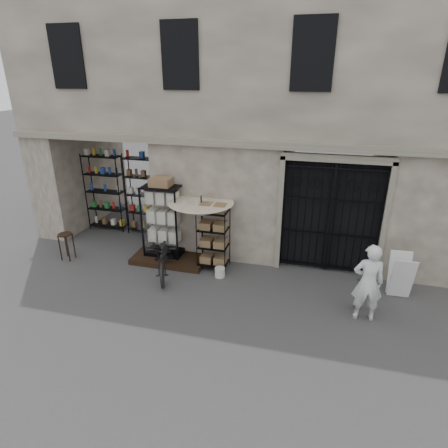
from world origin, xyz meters
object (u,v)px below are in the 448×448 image
(market_umbrella, at_px, (201,206))
(shopkeeper, at_px, (362,317))
(white_bucket, at_px, (220,272))
(easel_sign, at_px, (401,276))
(wire_rack, at_px, (213,239))
(display_cabinet, at_px, (163,224))
(steel_bollard, at_px, (358,294))
(wooden_stool, at_px, (67,246))
(bicycle, at_px, (165,274))

(market_umbrella, relative_size, shopkeeper, 1.38)
(market_umbrella, bearing_deg, white_bucket, -37.32)
(easel_sign, bearing_deg, shopkeeper, -130.28)
(wire_rack, bearing_deg, display_cabinet, -175.77)
(white_bucket, height_order, steel_bollard, steel_bollard)
(display_cabinet, relative_size, wooden_stool, 2.76)
(wooden_stool, height_order, shopkeeper, wooden_stool)
(market_umbrella, bearing_deg, bicycle, -138.74)
(market_umbrella, relative_size, white_bucket, 9.17)
(shopkeeper, bearing_deg, display_cabinet, -20.79)
(shopkeeper, bearing_deg, easel_sign, -132.50)
(market_umbrella, distance_m, steel_bollard, 4.25)
(steel_bollard, distance_m, shopkeeper, 0.49)
(display_cabinet, height_order, shopkeeper, display_cabinet)
(wooden_stool, height_order, steel_bollard, wooden_stool)
(white_bucket, xyz_separation_m, wooden_stool, (-4.35, -0.12, 0.28))
(display_cabinet, relative_size, white_bucket, 8.17)
(steel_bollard, height_order, easel_sign, easel_sign)
(white_bucket, relative_size, wooden_stool, 0.34)
(wooden_stool, bearing_deg, white_bucket, 1.64)
(display_cabinet, xyz_separation_m, easel_sign, (5.98, -0.39, -0.50))
(market_umbrella, distance_m, easel_sign, 5.00)
(bicycle, bearing_deg, market_umbrella, 20.94)
(bicycle, bearing_deg, display_cabinet, 91.27)
(wire_rack, bearing_deg, easel_sign, 8.70)
(easel_sign, bearing_deg, wire_rack, 174.95)
(display_cabinet, bearing_deg, wooden_stool, 178.24)
(wire_rack, xyz_separation_m, steel_bollard, (3.57, -1.00, -0.46))
(display_cabinet, relative_size, market_umbrella, 0.89)
(bicycle, bearing_deg, wooden_stool, 157.43)
(white_bucket, height_order, bicycle, bicycle)
(bicycle, distance_m, shopkeeper, 4.84)
(bicycle, bearing_deg, wire_rack, 9.58)
(white_bucket, xyz_separation_m, bicycle, (-1.41, -0.24, -0.12))
(market_umbrella, bearing_deg, wire_rack, -9.41)
(shopkeeper, bearing_deg, market_umbrella, -23.40)
(display_cabinet, xyz_separation_m, market_umbrella, (1.13, -0.13, 0.68))
(white_bucket, bearing_deg, easel_sign, 2.71)
(white_bucket, bearing_deg, steel_bollard, -10.21)
(wire_rack, xyz_separation_m, shopkeeper, (3.67, -1.30, -0.83))
(wire_rack, height_order, steel_bollard, wire_rack)
(steel_bollard, bearing_deg, easel_sign, 39.77)
(steel_bollard, xyz_separation_m, shopkeeper, (0.10, -0.30, -0.37))
(wooden_stool, bearing_deg, wire_rack, 7.47)
(display_cabinet, distance_m, white_bucket, 2.05)
(steel_bollard, bearing_deg, display_cabinet, 166.76)
(display_cabinet, distance_m, market_umbrella, 1.33)
(white_bucket, xyz_separation_m, shopkeeper, (3.39, -0.89, -0.12))
(wooden_stool, xyz_separation_m, shopkeeper, (7.74, -0.77, -0.40))
(wire_rack, distance_m, easel_sign, 4.54)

